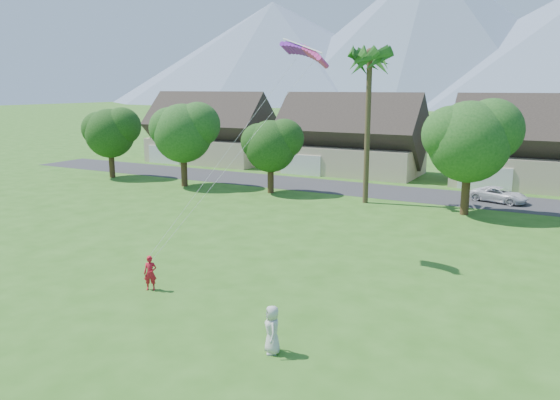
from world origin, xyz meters
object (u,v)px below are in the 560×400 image
Objects in this scene: parked_car at (499,195)px; kite_flyer at (150,273)px; watcher at (272,330)px; parafoil_kite at (306,51)px.

kite_flyer is at bearing 173.67° from parked_car.
parked_car is (11.84, 29.20, -0.20)m from kite_flyer.
kite_flyer is 31.51m from parked_car.
parafoil_kite reaches higher than watcher.
kite_flyer is at bearing -146.09° from watcher.
parafoil_kite is at bearing 175.04° from parked_car.
parafoil_kite is (-4.12, 11.09, 10.38)m from watcher.
parafoil_kite is (3.97, 8.38, 10.44)m from kite_flyer.
watcher is at bearing -48.91° from kite_flyer.
watcher is (8.10, -2.71, 0.07)m from kite_flyer.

